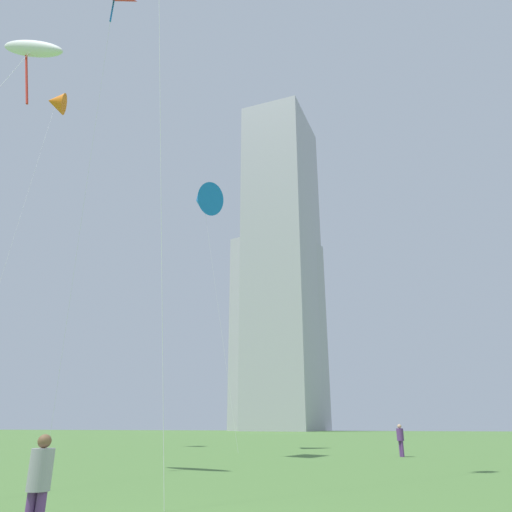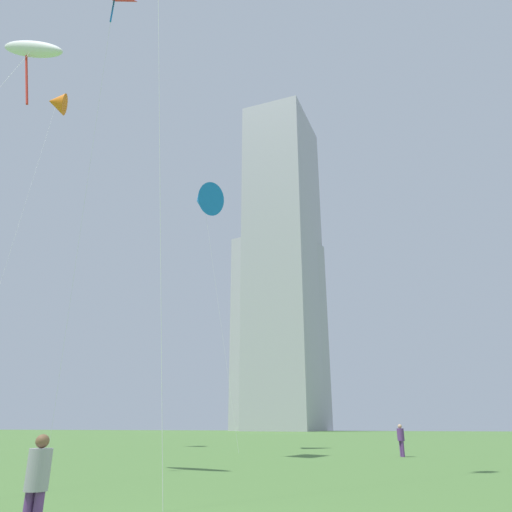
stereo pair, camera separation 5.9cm
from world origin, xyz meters
name	(u,v)px [view 2 (the right image)]	position (x,y,z in m)	size (l,w,h in m)	color
person_standing_1	(401,438)	(2.72, 22.94, 0.99)	(0.38, 0.38, 1.71)	#593372
person_standing_2	(37,481)	(-2.34, -0.10, 0.89)	(0.34, 0.34, 1.55)	#593372
kite_flying_0	(32,50)	(-11.26, 6.63, 17.38)	(5.80, 9.40, 18.53)	silver
kite_flying_1	(57,103)	(-24.11, 22.27, 28.79)	(5.66, 9.49, 29.85)	silver
kite_flying_4	(204,200)	(-10.96, 25.62, 18.92)	(5.31, 3.51, 20.45)	silver
distant_highrise_0	(280,331)	(-31.61, 136.46, 29.15)	(22.42, 22.41, 58.30)	#A8A8AD
distant_highrise_1	(284,260)	(-29.24, 133.69, 51.25)	(18.92, 25.96, 102.50)	#A8A8AD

